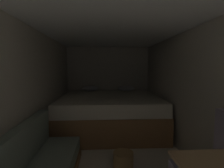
# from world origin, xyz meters

# --- Properties ---
(ground_plane) EXTENTS (7.04, 7.04, 0.00)m
(ground_plane) POSITION_xyz_m (0.00, 1.81, 0.00)
(ground_plane) COLOR beige
(wall_back) EXTENTS (2.37, 0.05, 1.96)m
(wall_back) POSITION_xyz_m (0.00, 4.35, 0.98)
(wall_back) COLOR beige
(wall_back) RESTS_ON ground
(wall_left) EXTENTS (0.05, 5.04, 1.96)m
(wall_left) POSITION_xyz_m (-1.16, 1.81, 0.98)
(wall_left) COLOR beige
(wall_left) RESTS_ON ground
(wall_right) EXTENTS (0.05, 5.04, 1.96)m
(wall_right) POSITION_xyz_m (1.16, 1.81, 0.98)
(wall_right) COLOR beige
(wall_right) RESTS_ON ground
(ceiling_slab) EXTENTS (2.37, 5.04, 0.05)m
(ceiling_slab) POSITION_xyz_m (0.00, 1.81, 1.98)
(ceiling_slab) COLOR white
(ceiling_slab) RESTS_ON wall_left
(bed) EXTENTS (2.15, 2.02, 0.91)m
(bed) POSITION_xyz_m (0.00, 3.27, 0.39)
(bed) COLOR olive
(bed) RESTS_ON ground
(wicker_basket) EXTENTS (0.28, 0.28, 0.22)m
(wicker_basket) POSITION_xyz_m (0.13, 1.69, 0.11)
(wicker_basket) COLOR olive
(wicker_basket) RESTS_ON ground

